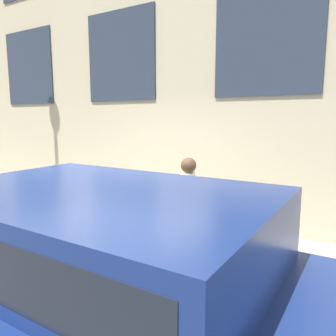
{
  "coord_description": "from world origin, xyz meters",
  "views": [
    {
      "loc": [
        -3.18,
        -3.02,
        2.06
      ],
      "look_at": [
        0.73,
        -0.59,
        1.36
      ],
      "focal_mm": 35.0,
      "sensor_mm": 36.0,
      "label": 1
    }
  ],
  "objects": [
    {
      "name": "parked_truck_navy_near",
      "position": [
        -1.29,
        -1.13,
        0.88
      ],
      "size": [
        2.1,
        4.43,
        1.5
      ],
      "color": "black",
      "rests_on": "ground_plane"
    },
    {
      "name": "person",
      "position": [
        0.86,
        -0.86,
        0.96
      ],
      "size": [
        0.33,
        0.22,
        1.38
      ],
      "rotation": [
        0.0,
        0.0,
        2.11
      ],
      "color": "#998466",
      "rests_on": "sidewalk"
    },
    {
      "name": "fire_hydrant",
      "position": [
        0.6,
        -0.33,
        0.49
      ],
      "size": [
        0.34,
        0.45,
        0.71
      ],
      "color": "gold",
      "rests_on": "sidewalk"
    },
    {
      "name": "sidewalk",
      "position": [
        1.13,
        0.0,
        0.07
      ],
      "size": [
        2.25,
        60.0,
        0.13
      ],
      "color": "#9E9B93",
      "rests_on": "ground_plane"
    },
    {
      "name": "ground_plane",
      "position": [
        0.0,
        0.0,
        0.0
      ],
      "size": [
        80.0,
        80.0,
        0.0
      ],
      "primitive_type": "plane",
      "color": "#514F4C"
    }
  ]
}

